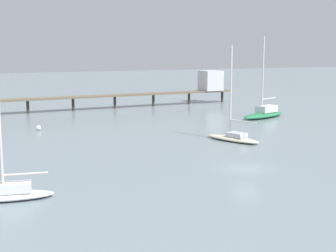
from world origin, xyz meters
TOP-DOWN VIEW (x-y plane):
  - ground_plane at (0.00, 0.00)m, footprint 400.00×400.00m
  - pier at (13.48, 48.89)m, footprint 57.59×4.87m
  - sailboat_cream at (6.15, 11.78)m, footprint 4.47×7.90m
  - sailboat_white at (-20.96, -0.47)m, footprint 6.78×3.15m
  - sailboat_green at (21.67, 26.59)m, footprint 10.19×5.91m
  - mooring_buoy_near at (-13.48, 29.59)m, footprint 0.69×0.69m

SIDE VIEW (x-z plane):
  - ground_plane at x=0.00m, z-range 0.00..0.00m
  - mooring_buoy_near at x=-13.48m, z-range 0.00..0.69m
  - sailboat_white at x=-20.96m, z-range -3.34..4.44m
  - sailboat_cream at x=6.15m, z-range -5.05..6.31m
  - sailboat_green at x=21.67m, z-range -5.67..7.27m
  - pier at x=13.48m, z-range 0.24..6.85m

